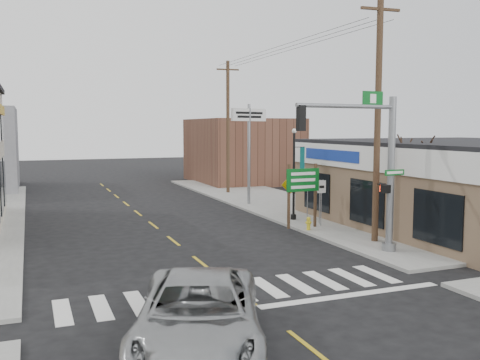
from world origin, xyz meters
name	(u,v)px	position (x,y,z in m)	size (l,w,h in m)	color
ground	(242,295)	(0.00, 0.00, 0.00)	(140.00, 140.00, 0.00)	black
sidewalk_right	(303,211)	(9.00, 13.00, 0.07)	(6.00, 38.00, 0.13)	gray
center_line	(173,241)	(0.00, 8.00, 0.01)	(0.12, 56.00, 0.01)	gold
crosswalk	(237,291)	(0.00, 0.40, 0.01)	(11.00, 2.20, 0.01)	silver
thrift_store	(470,186)	(14.50, 6.00, 2.00)	(12.00, 14.00, 4.00)	brown
bldg_distant_right	(242,151)	(12.00, 30.00, 2.80)	(8.00, 10.00, 5.60)	brown
suv	(199,315)	(-2.35, -3.29, 0.81)	(2.70, 5.85, 1.62)	#999B9D
traffic_signal_pole	(376,158)	(6.48, 2.65, 3.76)	(4.81, 0.38, 6.09)	gray
guide_sign	(303,187)	(6.30, 8.05, 2.08)	(1.74, 0.14, 3.04)	#4A3422
fire_hydrant	(308,223)	(6.30, 7.44, 0.47)	(0.20, 0.20, 0.62)	gold
ped_crossing_sign	(290,190)	(6.30, 9.35, 1.80)	(0.93, 0.07, 2.40)	gray
lamp_post	(295,167)	(7.03, 10.25, 2.86)	(0.61, 0.48, 4.69)	black
dance_center_sign	(249,128)	(7.01, 16.38, 4.83)	(2.91, 0.18, 6.18)	gray
bare_tree	(416,143)	(9.92, 4.54, 4.21)	(2.59, 2.59, 5.18)	black
shrub_front	(478,239)	(10.24, 1.23, 0.61)	(1.28, 1.28, 0.96)	#19391B
shrub_back	(372,212)	(10.49, 8.42, 0.59)	(1.24, 1.24, 0.93)	#173310
utility_pole_near	(378,116)	(7.73, 4.31, 5.34)	(1.77, 0.27, 10.17)	#472A1D
utility_pole_far	(228,126)	(7.84, 22.35, 5.00)	(1.65, 0.25, 9.49)	#46331C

